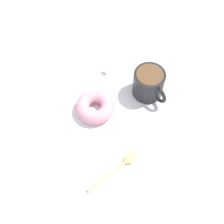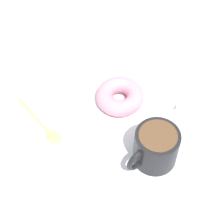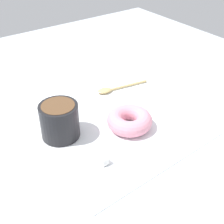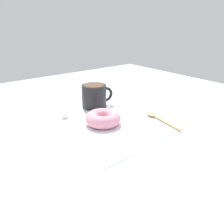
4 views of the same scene
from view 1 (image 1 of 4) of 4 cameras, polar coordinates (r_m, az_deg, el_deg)
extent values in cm
cube|color=#B2BCC6|center=(76.12, 1.47, -1.59)|extent=(120.00, 120.00, 2.00)
cube|color=white|center=(75.35, 0.00, -0.82)|extent=(36.38, 36.38, 0.30)
cylinder|color=black|center=(76.72, 6.53, 5.35)|extent=(7.63, 7.63, 7.00)
cylinder|color=brown|center=(74.07, 6.78, 6.83)|extent=(6.43, 6.43, 0.60)
torus|color=black|center=(75.14, 8.56, 3.22)|extent=(1.88, 4.90, 4.82)
torus|color=pink|center=(74.75, -3.11, 1.00)|extent=(9.37, 9.37, 3.31)
ellipsoid|color=#D8B772|center=(70.24, 3.49, -8.34)|extent=(3.96, 2.98, 0.90)
cylinder|color=#D8B772|center=(68.89, -0.72, -11.52)|extent=(10.74, 2.38, 0.56)
cube|color=white|center=(82.05, -1.04, 7.65)|extent=(1.41, 1.41, 1.41)
camera|label=2|loc=(0.56, 60.06, 28.67)|focal=60.00mm
camera|label=3|loc=(0.94, -9.63, 43.15)|focal=50.00mm
camera|label=4|loc=(0.79, -53.93, 2.16)|focal=40.00mm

